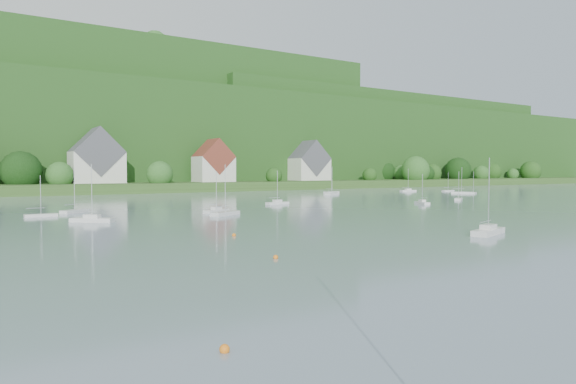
% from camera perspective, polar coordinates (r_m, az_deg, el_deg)
% --- Properties ---
extents(far_shore_strip, '(600.00, 60.00, 3.00)m').
position_cam_1_polar(far_shore_strip, '(190.34, -22.29, 0.50)').
color(far_shore_strip, '#32511E').
rests_on(far_shore_strip, ground).
extents(forested_ridge, '(620.00, 181.22, 69.89)m').
position_cam_1_polar(forested_ridge, '(258.52, -25.08, 5.64)').
color(forested_ridge, '#1C4315').
rests_on(forested_ridge, ground).
extents(village_building_2, '(16.00, 11.44, 18.00)m').
position_cam_1_polar(village_building_2, '(179.55, -20.06, 3.23)').
color(village_building_2, silver).
rests_on(village_building_2, far_shore_strip).
extents(village_building_3, '(13.00, 10.40, 15.50)m').
position_cam_1_polar(village_building_3, '(190.57, -8.10, 3.04)').
color(village_building_3, silver).
rests_on(village_building_3, far_shore_strip).
extents(village_building_4, '(15.00, 10.40, 16.50)m').
position_cam_1_polar(village_building_4, '(216.61, 2.34, 3.01)').
color(village_building_4, silver).
rests_on(village_building_4, far_shore_strip).
extents(near_sailboat_3, '(6.47, 3.63, 8.42)m').
position_cam_1_polar(near_sailboat_3, '(61.73, 20.93, -3.93)').
color(near_sailboat_3, silver).
rests_on(near_sailboat_3, ground).
extents(mooring_buoy_0, '(0.41, 0.41, 0.41)m').
position_cam_1_polar(mooring_buoy_0, '(21.32, -6.91, -16.88)').
color(mooring_buoy_0, orange).
rests_on(mooring_buoy_0, ground).
extents(mooring_buoy_3, '(0.41, 0.41, 0.41)m').
position_cam_1_polar(mooring_buoy_3, '(56.58, -5.89, -4.80)').
color(mooring_buoy_3, orange).
rests_on(mooring_buoy_3, ground).
extents(mooring_buoy_5, '(0.40, 0.40, 0.40)m').
position_cam_1_polar(mooring_buoy_5, '(42.14, -1.35, -7.24)').
color(mooring_buoy_5, orange).
rests_on(mooring_buoy_5, ground).
extents(far_sailboat_cluster, '(198.32, 71.69, 8.71)m').
position_cam_1_polar(far_sailboat_cluster, '(111.84, -11.12, -1.11)').
color(far_sailboat_cluster, silver).
rests_on(far_sailboat_cluster, ground).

